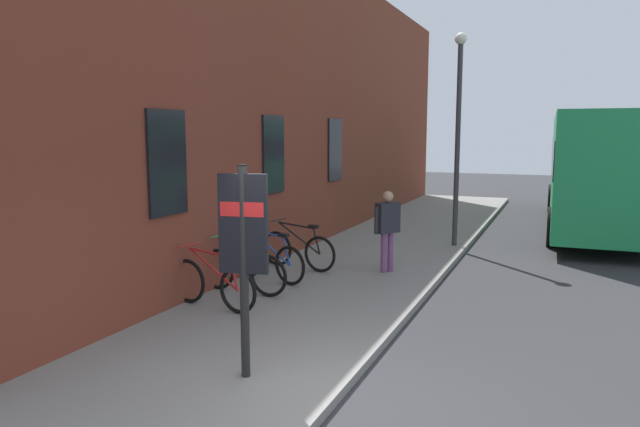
% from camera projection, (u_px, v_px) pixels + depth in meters
% --- Properties ---
extents(ground, '(60.00, 60.00, 0.00)m').
position_uv_depth(ground, '(496.00, 283.00, 11.11)').
color(ground, '#2D2D30').
extents(sidewalk_pavement, '(24.00, 3.50, 0.12)m').
position_uv_depth(sidewalk_pavement, '(387.00, 250.00, 13.98)').
color(sidewalk_pavement, gray).
rests_on(sidewalk_pavement, ground).
extents(station_facade, '(22.00, 0.65, 7.04)m').
position_uv_depth(station_facade, '(323.00, 106.00, 15.19)').
color(station_facade, brown).
rests_on(station_facade, ground).
extents(bicycle_beside_lamp, '(0.51, 1.75, 0.97)m').
position_uv_depth(bicycle_beside_lamp, '(213.00, 284.00, 9.12)').
color(bicycle_beside_lamp, black).
rests_on(bicycle_beside_lamp, sidewalk_pavement).
extents(bicycle_under_window, '(0.48, 1.77, 0.97)m').
position_uv_depth(bicycle_under_window, '(243.00, 271.00, 9.98)').
color(bicycle_under_window, black).
rests_on(bicycle_under_window, sidewalk_pavement).
extents(bicycle_mid_rack, '(0.67, 1.71, 0.97)m').
position_uv_depth(bicycle_mid_rack, '(269.00, 260.00, 10.82)').
color(bicycle_mid_rack, black).
rests_on(bicycle_mid_rack, sidewalk_pavement).
extents(bicycle_end_of_row, '(0.51, 1.75, 0.97)m').
position_uv_depth(bicycle_end_of_row, '(298.00, 250.00, 11.74)').
color(bicycle_end_of_row, black).
rests_on(bicycle_end_of_row, sidewalk_pavement).
extents(transit_info_sign, '(0.19, 0.56, 2.40)m').
position_uv_depth(transit_info_sign, '(243.00, 237.00, 6.40)').
color(transit_info_sign, black).
rests_on(transit_info_sign, sidewalk_pavement).
extents(city_bus, '(10.56, 2.83, 3.35)m').
position_uv_depth(city_bus, '(599.00, 164.00, 17.10)').
color(city_bus, '#1E8C4C').
rests_on(city_bus, ground).
extents(pedestrian_near_bus, '(0.50, 0.46, 1.60)m').
position_uv_depth(pedestrian_near_bus, '(387.00, 223.00, 11.41)').
color(pedestrian_near_bus, '#723F72').
rests_on(pedestrian_near_bus, sidewalk_pavement).
extents(street_lamp, '(0.28, 0.28, 5.03)m').
position_uv_depth(street_lamp, '(458.00, 121.00, 13.82)').
color(street_lamp, '#333338').
rests_on(street_lamp, sidewalk_pavement).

